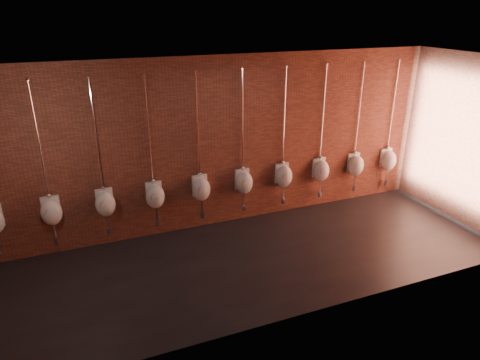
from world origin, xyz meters
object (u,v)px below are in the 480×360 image
Objects in this scene: urinal_5 at (244,182)px; urinal_6 at (284,176)px; urinal_7 at (321,170)px; urinal_4 at (201,188)px; urinal_9 at (388,160)px; urinal_1 at (51,211)px; urinal_3 at (155,195)px; urinal_8 at (356,165)px; urinal_2 at (105,203)px.

urinal_5 and urinal_6 have the same top height.
urinal_6 is 1.00× the size of urinal_7.
urinal_9 is at bearing 0.00° from urinal_4.
urinal_7 is (5.13, 0.00, 0.00)m from urinal_1.
urinal_1 is at bearing 180.00° from urinal_6.
urinal_8 is (4.28, 0.00, 0.00)m from urinal_3.
urinal_5 is 1.00× the size of urinal_6.
urinal_5 is at bearing 180.00° from urinal_9.
urinal_5 is (1.71, 0.00, 0.00)m from urinal_3.
urinal_3 and urinal_5 have the same top height.
urinal_9 is (2.57, 0.00, 0.00)m from urinal_6.
urinal_2 and urinal_4 have the same top height.
urinal_5 is 1.71m from urinal_7.
urinal_1 is at bearing 180.00° from urinal_3.
urinal_3 and urinal_8 have the same top height.
urinal_4 is 1.00× the size of urinal_7.
urinal_9 is at bearing 0.00° from urinal_8.
urinal_3 is 2.57m from urinal_6.
urinal_9 is (3.42, 0.00, 0.00)m from urinal_5.
urinal_7 is 1.00× the size of urinal_9.
urinal_2 and urinal_9 have the same top height.
urinal_6 is (4.28, 0.00, 0.00)m from urinal_1.
urinal_6 is 1.71m from urinal_8.
urinal_2 and urinal_3 have the same top height.
urinal_2 is 1.00× the size of urinal_3.
urinal_8 is at bearing 0.00° from urinal_2.
urinal_7 is (2.57, 0.00, 0.00)m from urinal_4.
urinal_2 is 1.00× the size of urinal_4.
urinal_5 is at bearing 0.00° from urinal_4.
urinal_3 is at bearing 180.00° from urinal_7.
urinal_4 is 1.00× the size of urinal_6.
urinal_3 is 1.00× the size of urinal_8.
urinal_9 is at bearing 0.00° from urinal_3.
urinal_7 is at bearing 180.00° from urinal_8.
urinal_1 is 5.99m from urinal_8.
urinal_6 is at bearing 180.00° from urinal_7.
urinal_2 is at bearing 180.00° from urinal_9.
urinal_8 is (5.99, 0.00, 0.00)m from urinal_1.
urinal_7 is (4.28, 0.00, 0.00)m from urinal_2.
urinal_3 is at bearing 180.00° from urinal_4.
urinal_3 is 3.42m from urinal_7.
urinal_6 is (1.71, 0.00, 0.00)m from urinal_4.
urinal_8 is at bearing 0.00° from urinal_5.
urinal_3 is 4.28m from urinal_8.
urinal_5 is 1.00× the size of urinal_8.
urinal_6 and urinal_8 have the same top height.
urinal_4 is at bearing 180.00° from urinal_5.
urinal_6 is (0.86, 0.00, 0.00)m from urinal_5.
urinal_1 is 4.28m from urinal_6.
urinal_4 and urinal_9 have the same top height.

